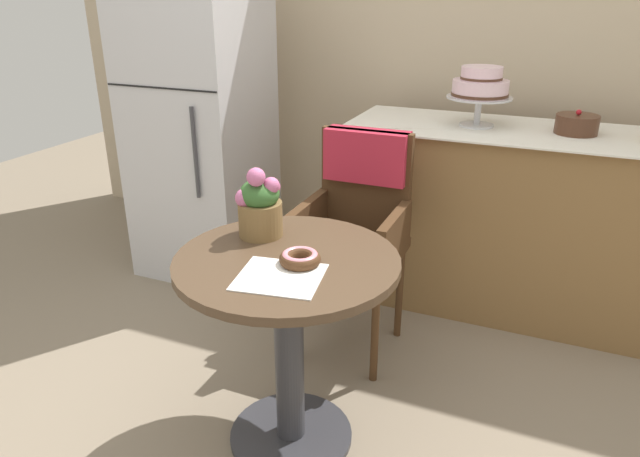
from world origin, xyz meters
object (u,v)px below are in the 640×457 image
object	(u,v)px
wicker_chair	(358,208)
refrigerator	(200,120)
flower_vase	(260,205)
tiered_cake_stand	(480,87)
cafe_table	(288,316)
donut_front	(300,258)
round_layer_cake	(577,124)

from	to	relation	value
wicker_chair	refrigerator	world-z (taller)	refrigerator
flower_vase	tiered_cake_stand	distance (m)	1.31
cafe_table	donut_front	bearing A→B (deg)	-26.28
wicker_chair	tiered_cake_stand	world-z (taller)	tiered_cake_stand
cafe_table	flower_vase	size ratio (longest dim) A/B	2.87
donut_front	flower_vase	size ratio (longest dim) A/B	0.51
donut_front	tiered_cake_stand	size ratio (longest dim) A/B	0.43
cafe_table	flower_vase	distance (m)	0.38
wicker_chair	refrigerator	xyz separation A→B (m)	(-1.04, 0.39, 0.21)
cafe_table	flower_vase	bearing A→B (deg)	141.71
cafe_table	wicker_chair	xyz separation A→B (m)	(-0.01, 0.71, 0.13)
tiered_cake_stand	round_layer_cake	xyz separation A→B (m)	(0.43, 0.02, -0.14)
cafe_table	wicker_chair	distance (m)	0.72
cafe_table	refrigerator	distance (m)	1.56
donut_front	cafe_table	bearing A→B (deg)	153.72
flower_vase	round_layer_cake	size ratio (longest dim) A/B	1.36
round_layer_cake	tiered_cake_stand	bearing A→B (deg)	-177.54
flower_vase	donut_front	bearing A→B (deg)	-35.35
flower_vase	wicker_chair	bearing A→B (deg)	75.51
flower_vase	refrigerator	bearing A→B (deg)	132.43
wicker_chair	cafe_table	bearing A→B (deg)	-91.50
round_layer_cake	donut_front	bearing A→B (deg)	-118.63
donut_front	tiered_cake_stand	distance (m)	1.40
tiered_cake_stand	refrigerator	bearing A→B (deg)	-171.94
wicker_chair	refrigerator	bearing A→B (deg)	157.11
tiered_cake_stand	refrigerator	size ratio (longest dim) A/B	0.18
donut_front	refrigerator	bearing A→B (deg)	134.49
round_layer_cake	refrigerator	distance (m)	1.86
round_layer_cake	refrigerator	bearing A→B (deg)	-173.24
donut_front	flower_vase	xyz separation A→B (m)	(-0.22, 0.16, 0.09)
cafe_table	round_layer_cake	world-z (taller)	round_layer_cake
wicker_chair	tiered_cake_stand	bearing A→B (deg)	55.48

